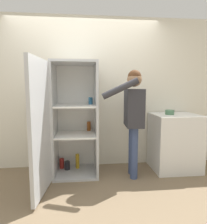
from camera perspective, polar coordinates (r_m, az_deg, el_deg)
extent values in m
plane|color=#7A664C|center=(2.84, -4.86, -21.93)|extent=(12.00, 12.00, 0.00)
cube|color=silver|center=(3.46, -5.41, 5.39)|extent=(7.00, 0.06, 2.55)
cube|color=#B7BABC|center=(3.39, -7.74, -16.61)|extent=(0.68, 0.62, 0.04)
cube|color=#B7BABC|center=(3.13, -8.28, 13.71)|extent=(0.68, 0.62, 0.04)
cube|color=white|center=(3.43, -7.84, -1.31)|extent=(0.68, 0.03, 1.69)
cube|color=#B7BABC|center=(3.17, -13.84, -2.13)|extent=(0.04, 0.62, 1.69)
cube|color=#B7BABC|center=(3.15, -2.12, -2.00)|extent=(0.04, 0.62, 1.69)
cube|color=white|center=(3.19, -7.93, -6.44)|extent=(0.61, 0.55, 0.02)
cube|color=white|center=(3.12, -8.07, 1.75)|extent=(0.61, 0.55, 0.02)
cube|color=#B7BABC|center=(2.56, -17.62, -4.44)|extent=(0.13, 0.68, 1.69)
cylinder|color=teal|center=(3.24, -3.72, 3.22)|extent=(0.07, 0.07, 0.11)
cylinder|color=black|center=(3.44, -10.32, -14.77)|extent=(0.09, 0.09, 0.14)
cylinder|color=#B78C1E|center=(3.44, -7.47, -13.76)|extent=(0.06, 0.06, 0.24)
cylinder|color=maroon|center=(3.50, -11.82, -14.16)|extent=(0.08, 0.08, 0.17)
cylinder|color=#9E4C19|center=(3.39, -4.22, -4.06)|extent=(0.06, 0.06, 0.15)
cylinder|color=#384770|center=(3.09, 8.75, -11.52)|extent=(0.11, 0.11, 0.79)
cylinder|color=#384770|center=(3.25, 8.16, -10.53)|extent=(0.11, 0.11, 0.79)
cube|color=#2D2D33|center=(3.03, 8.68, 1.22)|extent=(0.28, 0.45, 0.56)
sphere|color=#8C6647|center=(3.02, 8.83, 9.21)|extent=(0.22, 0.22, 0.22)
sphere|color=#4C2D19|center=(3.02, 8.84, 9.93)|extent=(0.20, 0.20, 0.20)
cylinder|color=#2D2D33|center=(2.73, 4.81, 6.70)|extent=(0.52, 0.12, 0.30)
cylinder|color=#2D2D33|center=(3.27, 7.89, 1.17)|extent=(0.09, 0.09, 0.53)
cube|color=white|center=(3.57, 19.65, -8.08)|extent=(0.74, 0.62, 0.93)
cylinder|color=#517F5B|center=(3.42, 18.38, -0.07)|extent=(0.14, 0.14, 0.08)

